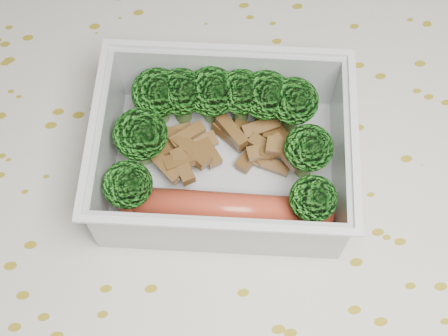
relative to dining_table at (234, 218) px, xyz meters
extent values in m
cube|color=brown|center=(0.00, 0.00, 0.06)|extent=(1.40, 0.90, 0.04)
cube|color=beige|center=(0.00, 0.00, 0.09)|extent=(1.46, 0.96, 0.01)
cube|color=silver|center=(-0.01, 0.01, 0.09)|extent=(0.20, 0.17, 0.00)
cube|color=silver|center=(0.00, 0.07, 0.12)|extent=(0.18, 0.04, 0.06)
cube|color=silver|center=(-0.02, -0.06, 0.12)|extent=(0.18, 0.04, 0.06)
cube|color=silver|center=(0.08, -0.01, 0.12)|extent=(0.03, 0.13, 0.06)
cube|color=silver|center=(-0.09, 0.02, 0.12)|extent=(0.03, 0.13, 0.06)
cube|color=silver|center=(0.01, 0.08, 0.15)|extent=(0.19, 0.04, 0.00)
cube|color=silver|center=(-0.02, -0.06, 0.15)|extent=(0.19, 0.04, 0.00)
cube|color=silver|center=(0.08, -0.01, 0.15)|extent=(0.03, 0.14, 0.00)
cube|color=silver|center=(-0.10, 0.02, 0.15)|extent=(0.03, 0.14, 0.00)
cylinder|color=#608C3F|center=(-0.05, 0.06, 0.11)|extent=(0.01, 0.01, 0.02)
ellipsoid|color=#2F8923|center=(-0.05, 0.06, 0.13)|extent=(0.04, 0.04, 0.03)
cylinder|color=#608C3F|center=(-0.03, 0.06, 0.11)|extent=(0.01, 0.01, 0.03)
ellipsoid|color=#2F8923|center=(-0.03, 0.06, 0.13)|extent=(0.04, 0.04, 0.03)
cylinder|color=#608C3F|center=(-0.01, 0.05, 0.11)|extent=(0.01, 0.01, 0.02)
ellipsoid|color=#2F8923|center=(-0.01, 0.05, 0.13)|extent=(0.04, 0.04, 0.03)
cylinder|color=#608C3F|center=(0.01, 0.05, 0.11)|extent=(0.01, 0.01, 0.03)
ellipsoid|color=#2F8923|center=(0.01, 0.05, 0.13)|extent=(0.04, 0.04, 0.03)
cylinder|color=#608C3F|center=(0.03, 0.05, 0.11)|extent=(0.01, 0.01, 0.02)
ellipsoid|color=#2F8923|center=(0.03, 0.05, 0.13)|extent=(0.04, 0.04, 0.03)
cylinder|color=#608C3F|center=(0.05, 0.04, 0.11)|extent=(0.01, 0.01, 0.03)
ellipsoid|color=#2F8923|center=(0.05, 0.04, 0.13)|extent=(0.04, 0.04, 0.03)
cylinder|color=#608C3F|center=(-0.07, 0.02, 0.11)|extent=(0.01, 0.01, 0.02)
ellipsoid|color=#2F8923|center=(-0.07, 0.02, 0.13)|extent=(0.04, 0.04, 0.04)
cylinder|color=#608C3F|center=(0.05, 0.00, 0.11)|extent=(0.01, 0.01, 0.03)
ellipsoid|color=#2F8923|center=(0.05, 0.00, 0.13)|extent=(0.04, 0.04, 0.03)
cylinder|color=#608C3F|center=(-0.08, -0.02, 0.11)|extent=(0.01, 0.01, 0.03)
ellipsoid|color=#2F8923|center=(-0.08, -0.02, 0.13)|extent=(0.04, 0.04, 0.03)
cylinder|color=#608C3F|center=(0.05, -0.04, 0.11)|extent=(0.01, 0.01, 0.03)
ellipsoid|color=#2F8923|center=(0.05, -0.04, 0.13)|extent=(0.03, 0.03, 0.03)
cube|color=brown|center=(0.04, 0.01, 0.12)|extent=(0.03, 0.02, 0.01)
cube|color=brown|center=(-0.05, 0.01, 0.11)|extent=(0.02, 0.03, 0.01)
cube|color=brown|center=(0.04, 0.00, 0.12)|extent=(0.02, 0.03, 0.01)
cube|color=brown|center=(-0.02, 0.02, 0.10)|extent=(0.02, 0.03, 0.01)
cube|color=brown|center=(-0.03, 0.03, 0.10)|extent=(0.03, 0.02, 0.01)
cube|color=brown|center=(-0.05, 0.03, 0.10)|extent=(0.02, 0.03, 0.01)
cube|color=brown|center=(0.00, 0.03, 0.10)|extent=(0.03, 0.03, 0.01)
cube|color=brown|center=(0.03, 0.00, 0.10)|extent=(0.03, 0.02, 0.01)
cube|color=brown|center=(-0.05, 0.04, 0.10)|extent=(0.03, 0.02, 0.01)
cube|color=brown|center=(0.02, 0.03, 0.11)|extent=(0.03, 0.02, 0.01)
cube|color=brown|center=(-0.05, 0.03, 0.10)|extent=(0.02, 0.02, 0.01)
cube|color=brown|center=(-0.04, 0.04, 0.10)|extent=(0.02, 0.02, 0.01)
cube|color=brown|center=(0.00, 0.03, 0.11)|extent=(0.02, 0.03, 0.01)
cube|color=brown|center=(-0.03, 0.03, 0.11)|extent=(0.03, 0.02, 0.01)
cube|color=brown|center=(0.04, 0.02, 0.10)|extent=(0.03, 0.02, 0.01)
cube|color=brown|center=(0.01, 0.01, 0.10)|extent=(0.03, 0.03, 0.01)
cube|color=brown|center=(-0.03, 0.02, 0.11)|extent=(0.03, 0.03, 0.01)
cube|color=brown|center=(0.02, 0.01, 0.11)|extent=(0.02, 0.02, 0.01)
cube|color=brown|center=(0.02, 0.01, 0.11)|extent=(0.03, 0.01, 0.01)
cube|color=brown|center=(-0.04, 0.01, 0.11)|extent=(0.03, 0.02, 0.01)
cube|color=brown|center=(-0.04, 0.00, 0.11)|extent=(0.02, 0.03, 0.01)
cube|color=brown|center=(0.04, 0.03, 0.10)|extent=(0.02, 0.03, 0.01)
cube|color=brown|center=(0.04, 0.01, 0.11)|extent=(0.03, 0.01, 0.01)
cube|color=brown|center=(0.03, 0.01, 0.10)|extent=(0.03, 0.03, 0.01)
cube|color=brown|center=(0.02, 0.03, 0.10)|extent=(0.03, 0.02, 0.01)
cylinder|color=#AE3B24|center=(-0.01, -0.03, 0.11)|extent=(0.14, 0.05, 0.03)
sphere|color=#AE3B24|center=(0.05, -0.05, 0.11)|extent=(0.03, 0.03, 0.03)
sphere|color=#AE3B24|center=(-0.08, -0.02, 0.11)|extent=(0.03, 0.03, 0.03)
camera|label=1|loc=(-0.04, -0.21, 0.54)|focal=50.00mm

